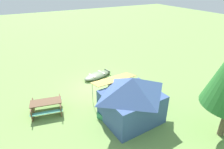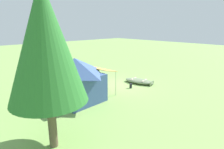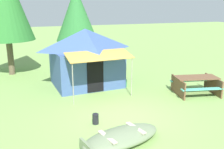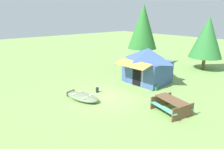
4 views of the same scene
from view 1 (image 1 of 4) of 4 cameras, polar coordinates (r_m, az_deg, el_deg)
ground_plane at (r=14.53m, az=-4.10°, el=-4.14°), size 80.00×80.00×0.00m
beached_rowboat at (r=16.03m, az=-4.46°, el=-0.23°), size 2.63×1.61×0.38m
canvas_cabin_tent at (r=10.84m, az=5.86°, el=-7.15°), size 3.45×4.02×2.74m
picnic_table at (r=12.49m, az=-18.91°, el=-8.73°), size 2.11×1.87×0.78m
cooler_box at (r=11.55m, az=-3.10°, el=-12.15°), size 0.46×0.59×0.38m
fuel_can at (r=15.02m, az=-0.99°, el=-2.19°), size 0.26×0.26×0.35m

